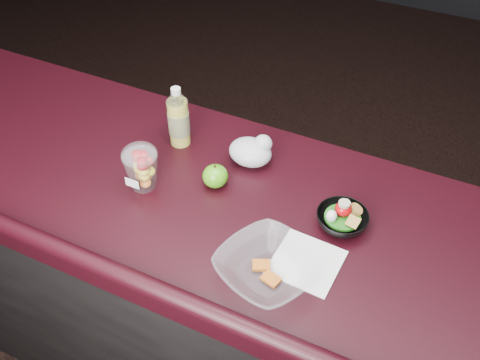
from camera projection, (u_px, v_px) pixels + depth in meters
name	position (u px, v px, depth m)	size (l,w,h in m)	color
counter	(252.00, 313.00, 1.80)	(4.06, 0.71, 1.02)	black
lemonade_bottle	(179.00, 121.00, 1.61)	(0.07, 0.07, 0.20)	gold
fruit_cup	(141.00, 166.00, 1.47)	(0.10, 0.10, 0.14)	white
green_apple	(215.00, 176.00, 1.50)	(0.07, 0.07, 0.08)	#3F840F
plastic_bag	(252.00, 151.00, 1.57)	(0.13, 0.11, 0.10)	silver
snack_bowl	(342.00, 219.00, 1.39)	(0.17, 0.17, 0.07)	black
takeout_bowl	(268.00, 267.00, 1.27)	(0.30, 0.30, 0.06)	silver
paper_napkin	(306.00, 262.00, 1.32)	(0.16, 0.16, 0.00)	white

